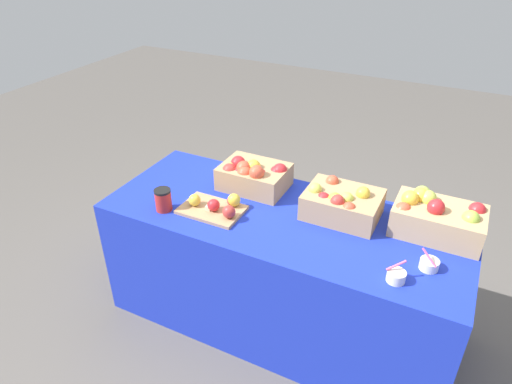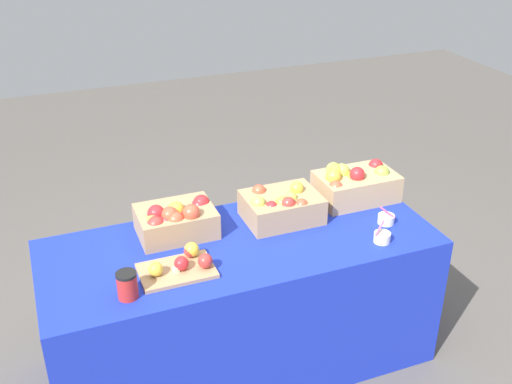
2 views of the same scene
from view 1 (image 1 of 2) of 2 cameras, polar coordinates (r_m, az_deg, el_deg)
The scene contains 9 objects.
ground_plane at distance 2.88m, azimuth 2.95°, elevation -15.12°, with size 10.00×10.00×0.00m, color #56514C.
table at distance 2.63m, azimuth 3.17°, elevation -9.53°, with size 1.90×0.76×0.74m, color #192DB7.
apple_crate_left at distance 2.38m, azimuth 21.49°, elevation -2.92°, with size 0.42×0.27×0.21m.
apple_crate_middle at distance 2.39m, azimuth 10.57°, elevation -1.38°, with size 0.38×0.28×0.18m.
apple_crate_right at distance 2.59m, azimuth -0.38°, elevation 2.15°, with size 0.37×0.27×0.19m.
cutting_board_front at distance 2.42m, azimuth -4.90°, elevation -1.80°, with size 0.33×0.22×0.09m.
sample_bowl_near at distance 2.07m, azimuth 16.97°, elevation -9.93°, with size 0.09×0.08×0.10m.
sample_bowl_mid at distance 2.18m, azimuth 20.67°, elevation -8.38°, with size 0.09×0.08×0.10m.
coffee_cup at distance 2.46m, azimuth -11.42°, elevation -0.95°, with size 0.09×0.09×0.12m.
Camera 1 is at (0.76, -1.84, 2.08)m, focal length 32.28 mm.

